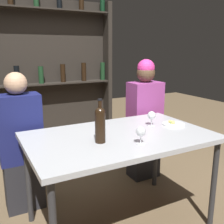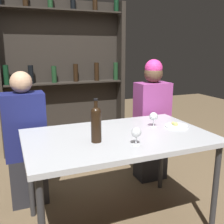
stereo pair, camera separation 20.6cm
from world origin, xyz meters
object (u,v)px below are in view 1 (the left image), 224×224
(wine_glass_1, at_px, (152,116))
(seated_person_right, at_px, (144,122))
(food_plate_0, at_px, (173,124))
(wine_glass_0, at_px, (141,132))
(wine_bottle, at_px, (100,123))
(seated_person_left, at_px, (21,147))

(wine_glass_1, relative_size, seated_person_right, 0.10)
(wine_glass_1, distance_m, food_plate_0, 0.21)
(wine_glass_0, bearing_deg, seated_person_right, 53.58)
(food_plate_0, height_order, seated_person_right, seated_person_right)
(wine_bottle, height_order, wine_glass_1, wine_bottle)
(wine_glass_0, height_order, wine_glass_1, wine_glass_1)
(wine_glass_0, height_order, seated_person_left, seated_person_left)
(wine_bottle, height_order, food_plate_0, wine_bottle)
(food_plate_0, relative_size, seated_person_left, 0.16)
(wine_glass_0, bearing_deg, wine_glass_1, 44.77)
(wine_bottle, height_order, seated_person_left, seated_person_left)
(food_plate_0, height_order, seated_person_left, seated_person_left)
(wine_glass_1, bearing_deg, wine_bottle, -163.33)
(seated_person_right, bearing_deg, wine_bottle, -141.18)
(wine_bottle, bearing_deg, seated_person_right, 38.82)
(wine_bottle, xyz_separation_m, wine_glass_1, (0.56, 0.17, -0.05))
(seated_person_left, distance_m, seated_person_right, 1.29)
(wine_glass_0, relative_size, wine_glass_1, 0.99)
(seated_person_right, bearing_deg, wine_glass_0, -126.42)
(wine_bottle, xyz_separation_m, seated_person_left, (-0.44, 0.69, -0.33))
(wine_glass_0, xyz_separation_m, seated_person_right, (0.62, 0.85, -0.22))
(food_plate_0, relative_size, seated_person_right, 0.15)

